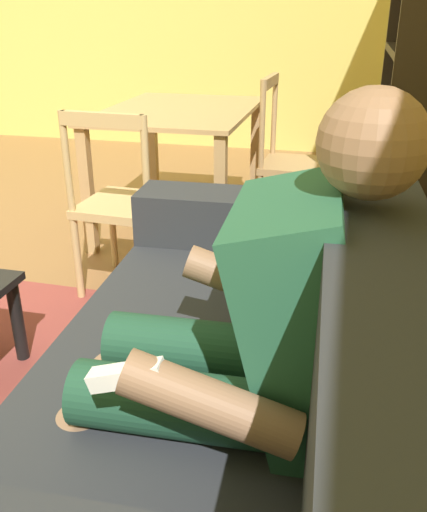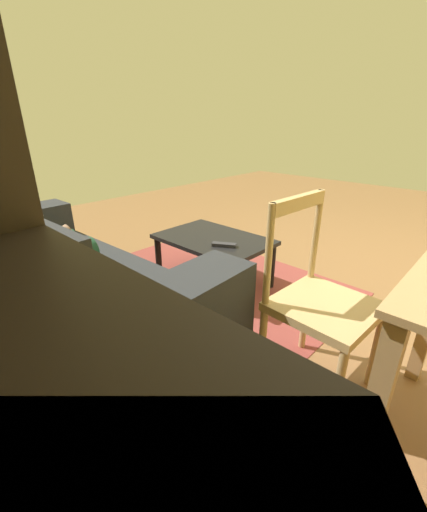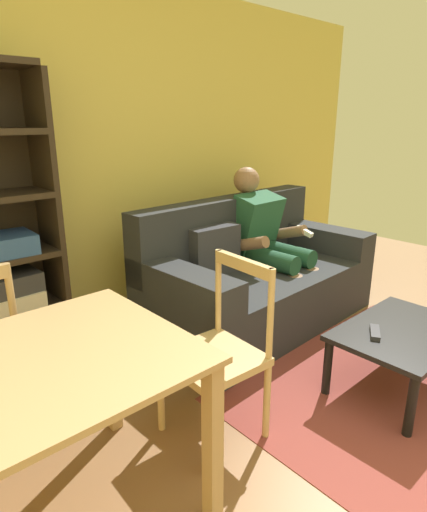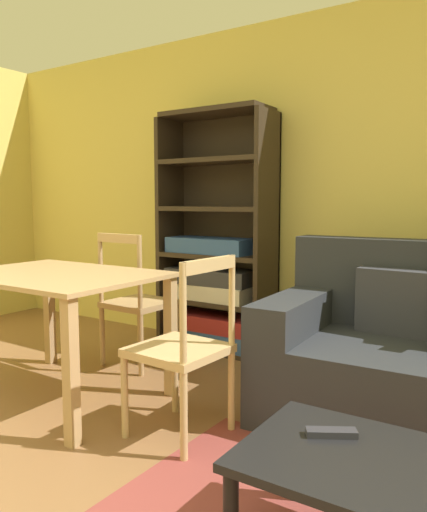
{
  "view_description": "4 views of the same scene",
  "coord_description": "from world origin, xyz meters",
  "views": [
    {
      "loc": [
        2.31,
        2.36,
        1.3
      ],
      "look_at": [
        1.08,
        2.07,
        0.74
      ],
      "focal_mm": 38.88,
      "sensor_mm": 36.0,
      "label": 1
    },
    {
      "loc": [
        -0.55,
        2.62,
        1.21
      ],
      "look_at": [
        1.03,
        0.92,
        0.23
      ],
      "focal_mm": 22.77,
      "sensor_mm": 36.0,
      "label": 2
    },
    {
      "loc": [
        -1.32,
        -0.02,
        1.55
      ],
      "look_at": [
        0.06,
        1.49,
        0.9
      ],
      "focal_mm": 30.45,
      "sensor_mm": 36.0,
      "label": 3
    },
    {
      "loc": [
        1.39,
        -0.56,
        1.17
      ],
      "look_at": [
        0.06,
        1.49,
        0.9
      ],
      "focal_mm": 34.91,
      "sensor_mm": 36.0,
      "label": 4
    }
  ],
  "objects": [
    {
      "name": "dining_chair_facing_couch",
      "position": [
        -0.04,
        1.36,
        0.44
      ],
      "size": [
        0.44,
        0.44,
        0.91
      ],
      "color": "tan",
      "rests_on": "ground_plane"
    },
    {
      "name": "coffee_table",
      "position": [
        1.03,
        0.92,
        0.33
      ],
      "size": [
        0.84,
        0.57,
        0.38
      ],
      "color": "black",
      "rests_on": "ground_plane"
    },
    {
      "name": "dining_chair_near_wall",
      "position": [
        -0.97,
        2.06,
        0.46
      ],
      "size": [
        0.44,
        0.44,
        0.95
      ],
      "color": "tan",
      "rests_on": "ground_plane"
    },
    {
      "name": "dining_table",
      "position": [
        -0.97,
        1.36,
        0.63
      ],
      "size": [
        1.21,
        0.86,
        0.75
      ],
      "color": "tan",
      "rests_on": "ground_plane"
    },
    {
      "name": "wall_back",
      "position": [
        0.0,
        2.97,
        1.26
      ],
      "size": [
        6.54,
        0.12,
        2.51
      ],
      "primitive_type": "cube",
      "color": "#DBC660",
      "rests_on": "ground_plane"
    },
    {
      "name": "bookshelf",
      "position": [
        -0.72,
        2.72,
        0.7
      ],
      "size": [
        0.93,
        0.36,
        1.86
      ],
      "color": "#2D2319",
      "rests_on": "ground_plane"
    },
    {
      "name": "tv_remote",
      "position": [
        0.85,
        1.0,
        0.39
      ],
      "size": [
        0.17,
        0.13,
        0.02
      ],
      "primitive_type": "cube",
      "rotation": [
        0.0,
        0.0,
        2.11
      ],
      "color": "#2D2D38",
      "rests_on": "coffee_table"
    }
  ]
}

